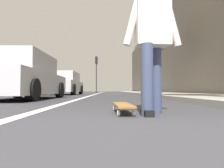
# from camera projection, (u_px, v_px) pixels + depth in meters

# --- Properties ---
(ground_plane) EXTENTS (80.00, 80.00, 0.00)m
(ground_plane) POSITION_uv_depth(u_px,v_px,m) (113.00, 95.00, 11.18)
(ground_plane) COLOR #38383D
(lane_stripe_white) EXTENTS (52.00, 0.16, 0.01)m
(lane_stripe_white) POSITION_uv_depth(u_px,v_px,m) (100.00, 93.00, 21.16)
(lane_stripe_white) COLOR silver
(lane_stripe_white) RESTS_ON ground
(sidewalk_curb) EXTENTS (52.00, 3.20, 0.12)m
(sidewalk_curb) POSITION_uv_depth(u_px,v_px,m) (143.00, 93.00, 19.23)
(sidewalk_curb) COLOR #9E9B93
(sidewalk_curb) RESTS_ON ground
(building_facade) EXTENTS (40.00, 1.20, 8.63)m
(building_facade) POSITION_uv_depth(u_px,v_px,m) (157.00, 57.00, 23.41)
(building_facade) COLOR #6D6459
(building_facade) RESTS_ON ground
(skateboard) EXTENTS (0.85, 0.24, 0.11)m
(skateboard) POSITION_uv_depth(u_px,v_px,m) (123.00, 106.00, 2.46)
(skateboard) COLOR white
(skateboard) RESTS_ON ground
(skater_person) EXTENTS (0.47, 0.72, 1.64)m
(skater_person) POSITION_uv_depth(u_px,v_px,m) (152.00, 37.00, 2.34)
(skater_person) COLOR #384260
(skater_person) RESTS_ON ground
(parked_car_near) EXTENTS (4.28, 1.90, 1.46)m
(parked_car_near) POSITION_uv_depth(u_px,v_px,m) (23.00, 78.00, 6.31)
(parked_car_near) COLOR #B7B7BC
(parked_car_near) RESTS_ON ground
(parked_car_mid) EXTENTS (4.56, 2.08, 1.50)m
(parked_car_mid) POSITION_uv_depth(u_px,v_px,m) (64.00, 84.00, 13.03)
(parked_car_mid) COLOR #B7B7BC
(parked_car_mid) RESTS_ON ground
(traffic_light) EXTENTS (0.33, 0.28, 4.08)m
(traffic_light) POSITION_uv_depth(u_px,v_px,m) (96.00, 68.00, 21.73)
(traffic_light) COLOR #2D2D2D
(traffic_light) RESTS_ON ground
(street_tree_mid) EXTENTS (2.34, 2.34, 5.04)m
(street_tree_mid) POSITION_uv_depth(u_px,v_px,m) (156.00, 33.00, 12.06)
(street_tree_mid) COLOR brown
(street_tree_mid) RESTS_ON ground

